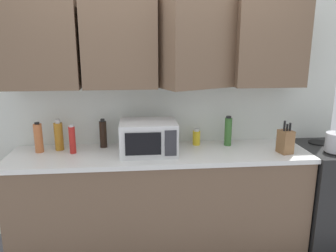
% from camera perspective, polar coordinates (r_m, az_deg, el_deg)
% --- Properties ---
extents(wall_back_with_cabinets, '(3.46, 0.56, 2.60)m').
position_cam_1_polar(wall_back_with_cabinets, '(2.96, -1.77, 9.44)').
color(wall_back_with_cabinets, silver).
rests_on(wall_back_with_cabinets, ground_plane).
extents(counter_run, '(2.59, 0.63, 0.90)m').
position_cam_1_polar(counter_run, '(3.05, -1.33, -12.52)').
color(counter_run, brown).
rests_on(counter_run, ground_plane).
extents(microwave, '(0.48, 0.37, 0.28)m').
position_cam_1_polar(microwave, '(2.82, -3.42, -1.99)').
color(microwave, silver).
rests_on(microwave, counter_run).
extents(knife_block, '(0.12, 0.14, 0.29)m').
position_cam_1_polar(knife_block, '(3.00, 19.63, -2.51)').
color(knife_block, brown).
rests_on(knife_block, counter_run).
extents(bottle_soy_dark, '(0.06, 0.06, 0.26)m').
position_cam_1_polar(bottle_soy_dark, '(3.03, -11.15, -1.34)').
color(bottle_soy_dark, black).
rests_on(bottle_soy_dark, counter_run).
extents(bottle_amber_vinegar, '(0.08, 0.08, 0.27)m').
position_cam_1_polar(bottle_amber_vinegar, '(3.06, -18.36, -1.66)').
color(bottle_amber_vinegar, '#AD701E').
rests_on(bottle_amber_vinegar, counter_run).
extents(bottle_green_oil, '(0.07, 0.07, 0.28)m').
position_cam_1_polar(bottle_green_oil, '(3.08, 10.35, -0.91)').
color(bottle_green_oil, '#386B2D').
rests_on(bottle_green_oil, counter_run).
extents(bottle_red_sauce, '(0.05, 0.05, 0.25)m').
position_cam_1_polar(bottle_red_sauce, '(2.93, -16.22, -2.27)').
color(bottle_red_sauce, red).
rests_on(bottle_red_sauce, counter_run).
extents(bottle_yellow_mustard, '(0.07, 0.07, 0.15)m').
position_cam_1_polar(bottle_yellow_mustard, '(3.07, 4.93, -1.95)').
color(bottle_yellow_mustard, gold).
rests_on(bottle_yellow_mustard, counter_run).
extents(bottle_spice_jar, '(0.07, 0.07, 0.27)m').
position_cam_1_polar(bottle_spice_jar, '(3.05, -21.49, -1.92)').
color(bottle_spice_jar, '#BC6638').
rests_on(bottle_spice_jar, counter_run).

